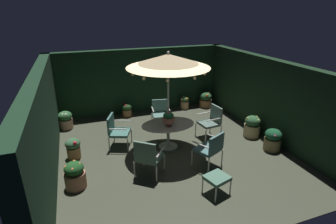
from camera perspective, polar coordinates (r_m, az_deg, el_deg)
ground_plane at (r=7.87m, az=0.67°, el=-7.90°), size 6.83×7.12×0.02m
hedge_backdrop_rear at (r=10.45m, az=-5.93°, el=6.85°), size 6.83×0.30×2.44m
hedge_backdrop_left at (r=6.99m, az=-25.26°, el=-2.86°), size 0.30×7.12×2.44m
hedge_backdrop_right at (r=8.97m, az=20.66°, el=3.03°), size 0.30×7.12×2.44m
patio_dining_table at (r=7.67m, az=0.04°, el=-3.60°), size 1.56×1.11×0.75m
patio_umbrella at (r=7.05m, az=0.05°, el=11.00°), size 2.25×2.25×2.82m
centerpiece_planter at (r=7.35m, az=0.10°, el=-1.30°), size 0.34×0.34×0.45m
patio_chair_north at (r=6.43m, az=-4.39°, el=-9.36°), size 0.83×0.83×0.99m
patio_chair_northeast at (r=6.82m, az=9.24°, el=-7.55°), size 0.80×0.78×0.97m
patio_chair_east at (r=8.40m, az=9.40°, el=-1.65°), size 0.67×0.67×1.02m
patio_chair_southeast at (r=9.06m, az=-1.67°, el=0.07°), size 0.67×0.67×0.93m
patio_chair_south at (r=7.89m, az=-11.10°, el=-3.64°), size 0.77×0.81×0.98m
ottoman_footrest at (r=6.06m, az=10.55°, el=-13.96°), size 0.59×0.56×0.44m
potted_plant_back_center at (r=11.08m, az=8.12°, el=2.62°), size 0.51×0.51×0.61m
potted_plant_front_corner at (r=7.71m, az=-19.81°, el=-7.25°), size 0.41×0.41×0.58m
potted_plant_left_near at (r=9.62m, az=-21.28°, el=-1.57°), size 0.46×0.46×0.62m
potted_plant_back_left at (r=10.79m, az=3.63°, el=2.06°), size 0.36×0.34×0.52m
potted_plant_right_near at (r=8.22m, az=21.68°, el=-5.54°), size 0.47×0.47×0.65m
potted_plant_left_far at (r=10.12m, az=-8.89°, el=0.55°), size 0.38×0.39×0.51m
potted_plant_right_far at (r=6.53m, az=-19.50°, el=-12.76°), size 0.48×0.48×0.65m
potted_plant_back_right at (r=8.85m, az=17.72°, el=-2.93°), size 0.50×0.50×0.69m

